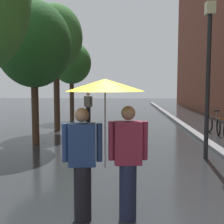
% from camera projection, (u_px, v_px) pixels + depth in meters
% --- Properties ---
extents(ground_plane, '(80.00, 80.00, 0.00)m').
position_uv_depth(ground_plane, '(99.00, 224.00, 4.16)').
color(ground_plane, '#26282B').
extents(kerb_strip, '(0.30, 36.00, 0.12)m').
position_uv_depth(kerb_strip, '(183.00, 125.00, 13.94)').
color(kerb_strip, slate).
rests_on(kerb_strip, ground).
extents(street_tree_1, '(2.51, 2.51, 4.82)m').
position_uv_depth(street_tree_1, '(34.00, 45.00, 9.47)').
color(street_tree_1, '#473323').
rests_on(street_tree_1, ground).
extents(street_tree_2, '(2.34, 2.34, 5.54)m').
position_uv_depth(street_tree_2, '(56.00, 38.00, 12.40)').
color(street_tree_2, '#473323').
rests_on(street_tree_2, ground).
extents(street_tree_3, '(2.24, 2.24, 4.46)m').
position_uv_depth(street_tree_3, '(71.00, 63.00, 16.12)').
color(street_tree_3, '#473323').
rests_on(street_tree_3, ground).
extents(parked_bicycle_6, '(1.14, 0.80, 0.96)m').
position_uv_depth(parked_bicycle_6, '(221.00, 123.00, 12.31)').
color(parked_bicycle_6, black).
rests_on(parked_bicycle_6, ground).
extents(couple_under_umbrella, '(1.26, 1.16, 2.12)m').
position_uv_depth(couple_under_umbrella, '(105.00, 126.00, 4.18)').
color(couple_under_umbrella, black).
rests_on(couple_under_umbrella, ground).
extents(street_lamp_post, '(0.24, 0.24, 4.21)m').
position_uv_depth(street_lamp_post, '(208.00, 69.00, 7.67)').
color(street_lamp_post, black).
rests_on(street_lamp_post, ground).
extents(pedestrian_walking_midground, '(0.51, 0.40, 1.64)m').
position_uv_depth(pedestrian_walking_midground, '(88.00, 106.00, 15.91)').
color(pedestrian_walking_midground, black).
rests_on(pedestrian_walking_midground, ground).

